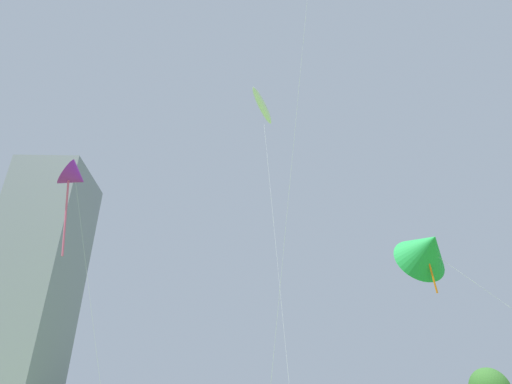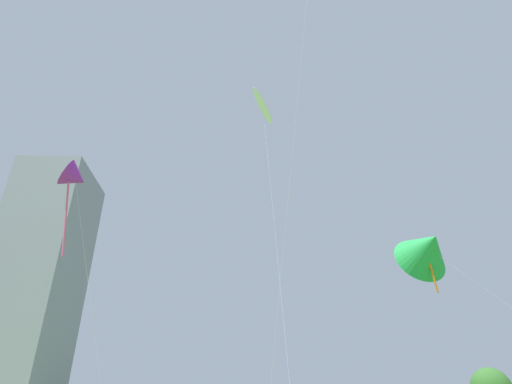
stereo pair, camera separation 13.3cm
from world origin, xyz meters
TOP-DOWN VIEW (x-y plane):
  - kite_flying_3 at (1.28, 20.46)m, footprint 3.20×7.78m
  - kite_flying_4 at (-11.08, 11.61)m, footprint 4.69×1.81m
  - kite_flying_6 at (8.74, 11.31)m, footprint 11.50×5.83m
  - distant_highrise_0 at (-40.61, 121.66)m, footprint 24.33×27.75m

SIDE VIEW (x-z plane):
  - kite_flying_6 at x=8.74m, z-range 4.35..16.72m
  - kite_flying_4 at x=-11.08m, z-range 5.96..19.73m
  - kite_flying_3 at x=1.28m, z-range 13.17..41.15m
  - distant_highrise_0 at x=-40.61m, z-range 0.00..72.52m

